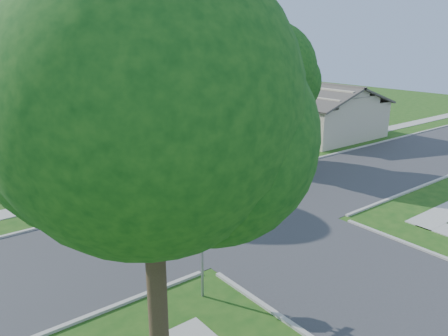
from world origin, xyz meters
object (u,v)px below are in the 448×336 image
Objects in this scene: stop_sign_sw at (202,237)px; stop_sign_ne at (240,138)px; tree_e_far at (65,53)px; house_ne_far at (180,92)px; tree_e_mid at (117,54)px; tree_e_near at (198,70)px; tree_ne_corner at (269,75)px; car_curb_west at (12,109)px; house_ne_near at (294,112)px; tree_sw_corner at (151,117)px; tree_w_near at (46,70)px; car_driveway at (217,143)px; car_curb_east at (76,111)px.

stop_sign_ne is at bearing 45.00° from stop_sign_sw.
tree_e_far reaches higher than house_ne_far.
tree_e_mid is (0.06, 16.31, 4.22)m from stop_sign_ne.
tree_e_near is 12.02m from tree_e_mid.
tree_e_far is 29.85m from tree_ne_corner.
stop_sign_sw is 0.22× the size of house_ne_far.
house_ne_near is at bearing 128.46° from car_curb_west.
stop_sign_sw is 39.55m from house_ne_far.
tree_e_near is 0.61× the size of house_ne_near.
tree_ne_corner is 31.08m from car_curb_west.
tree_ne_corner is 0.64× the size of house_ne_near.
tree_ne_corner is at bearing -16.55° from stop_sign_ne.
tree_e_near is 5.06m from tree_ne_corner.
stop_sign_ne is 0.22× the size of house_ne_far.
tree_w_near is at bearing 80.10° from tree_sw_corner.
stop_sign_sw is 0.34× the size of tree_e_far.
stop_sign_ne is 26.80m from house_ne_far.
car_curb_west is at bearing 84.82° from stop_sign_sw.
tree_e_near is at bearing -169.96° from house_ne_near.
tree_e_near is 5.08m from car_driveway.
stop_sign_sw is 1.00× the size of stop_sign_ne.
stop_sign_ne is (9.40, 9.40, 0.00)m from stop_sign_sw.
car_driveway is 1.08× the size of car_curb_east.
tree_ne_corner is (1.61, -29.80, -0.39)m from tree_e_far.
house_ne_near reaches higher than car_curb_east.
house_ne_near is 3.37× the size of car_curb_west.
car_curb_east is 7.44m from car_curb_west.
stop_sign_sw reaches higher than car_curb_west.
tree_sw_corner is 1.10× the size of tree_ne_corner.
house_ne_far is (0.00, 18.00, 0.00)m from house_ne_near.
house_ne_far is at bearing -24.03° from tree_e_far.
tree_ne_corner is at bearing 39.07° from tree_sw_corner.
tree_ne_corner is (13.80, 11.20, -0.67)m from tree_sw_corner.
car_curb_west is at bearing 163.96° from house_ne_far.
car_curb_east is at bearing 102.66° from tree_e_mid.
car_driveway is (-9.99, -20.30, -0.79)m from house_ne_far.
tree_sw_corner is 17.78m from tree_ne_corner.
house_ne_far is (11.24, 19.99, -4.13)m from tree_e_near.
car_curb_west is (6.24, 40.93, -5.68)m from tree_sw_corner.
tree_sw_corner is 0.70× the size of house_ne_near.
tree_w_near reaches higher than car_driveway.
tree_e_mid is at bearing 116.35° from car_curb_west.
stop_sign_sw is at bearing 125.33° from car_driveway.
tree_e_far is 2.14× the size of car_curb_east.
tree_e_mid is 15.77m from house_ne_near.
car_driveway is (1.25, -0.31, -4.91)m from tree_e_near.
tree_e_far is at bearing 116.03° from house_ne_near.
tree_w_near reaches higher than stop_sign_ne.
tree_e_near reaches higher than car_curb_east.
house_ne_far is at bearing 165.57° from car_curb_west.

